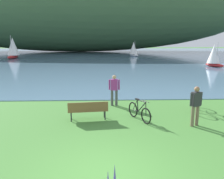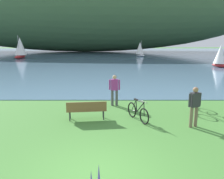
{
  "view_description": "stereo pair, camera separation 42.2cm",
  "coord_description": "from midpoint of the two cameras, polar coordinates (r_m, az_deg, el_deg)",
  "views": [
    {
      "loc": [
        0.0,
        -5.59,
        3.62
      ],
      "look_at": [
        0.42,
        6.46,
        1.0
      ],
      "focal_mm": 37.31,
      "sensor_mm": 36.0,
      "label": 1
    },
    {
      "loc": [
        0.42,
        -5.59,
        3.62
      ],
      "look_at": [
        0.42,
        6.46,
        1.0
      ],
      "focal_mm": 37.31,
      "sensor_mm": 36.0,
      "label": 2
    }
  ],
  "objects": [
    {
      "name": "person_at_shoreline",
      "position": [
        12.74,
        -0.4,
        0.3
      ],
      "size": [
        0.61,
        0.24,
        1.71
      ],
      "color": "#4C4C51",
      "rests_on": "ground"
    },
    {
      "name": "sailboat_nearest_to_shore",
      "position": [
        47.62,
        -23.36,
        9.37
      ],
      "size": [
        2.41,
        3.73,
        4.26
      ],
      "color": "#B22323",
      "rests_on": "bay_water"
    },
    {
      "name": "sailboat_mid_bay",
      "position": [
        50.11,
        5.07,
        9.87
      ],
      "size": [
        2.23,
        2.83,
        3.28
      ],
      "color": "white",
      "rests_on": "bay_water"
    },
    {
      "name": "person_on_the_grass",
      "position": [
        10.27,
        18.75,
        -3.31
      ],
      "size": [
        0.58,
        0.34,
        1.71
      ],
      "color": "#72604C",
      "rests_on": "ground"
    },
    {
      "name": "distant_hillside",
      "position": [
        70.21,
        -8.8,
        19.43
      ],
      "size": [
        102.47,
        28.0,
        25.04
      ],
      "primitive_type": "ellipsoid",
      "color": "#42663D",
      "rests_on": "bay_water"
    },
    {
      "name": "park_bench_near_camera",
      "position": [
        10.62,
        -7.04,
        -4.79
      ],
      "size": [
        1.84,
        0.68,
        0.88
      ],
      "color": "brown",
      "rests_on": "ground"
    },
    {
      "name": "sailboat_toward_hillside",
      "position": [
        33.44,
        23.38,
        7.72
      ],
      "size": [
        2.24,
        2.77,
        3.22
      ],
      "color": "#B22323",
      "rests_on": "bay_water"
    },
    {
      "name": "bicycle_beside_path",
      "position": [
        10.62,
        5.57,
        -5.46
      ],
      "size": [
        0.81,
        1.63,
        1.01
      ],
      "color": "black",
      "rests_on": "ground"
    },
    {
      "name": "ground_plane",
      "position": [
        6.66,
        -3.75,
        -20.67
      ],
      "size": [
        200.0,
        200.0,
        0.0
      ],
      "primitive_type": "plane",
      "color": "#478438"
    },
    {
      "name": "bay_water",
      "position": [
        53.67,
        -2.25,
        8.4
      ],
      "size": [
        180.0,
        80.0,
        0.04
      ],
      "primitive_type": "cube",
      "color": "#5B7F9E",
      "rests_on": "ground"
    },
    {
      "name": "bicycle_leaning_near_bench",
      "position": [
        12.58,
        19.15,
        -3.27
      ],
      "size": [
        0.72,
        1.66,
        1.01
      ],
      "color": "black",
      "rests_on": "ground"
    }
  ]
}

